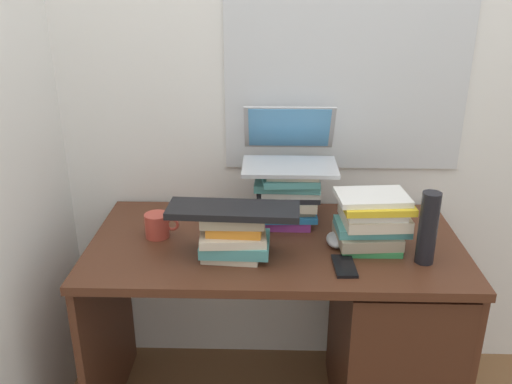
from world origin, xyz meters
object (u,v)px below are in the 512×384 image
cell_phone (344,266)px  computer_mouse (335,240)px  book_stack_keyboard_riser (234,235)px  laptop (289,150)px  desk (362,326)px  book_stack_side (372,221)px  book_stack_tall (288,195)px  keyboard (233,210)px  water_bottle (428,228)px  mug (158,225)px

cell_phone → computer_mouse: bearing=92.5°
book_stack_keyboard_riser → laptop: bearing=59.5°
desk → book_stack_side: 0.43m
book_stack_tall → laptop: size_ratio=0.71×
desk → cell_phone: size_ratio=9.41×
book_stack_side → laptop: laptop is taller
keyboard → cell_phone: keyboard is taller
book_stack_tall → cell_phone: book_stack_tall is taller
computer_mouse → water_bottle: (0.27, -0.11, 0.10)m
book_stack_side → laptop: (-0.27, 0.24, 0.17)m
mug → cell_phone: size_ratio=0.88×
computer_mouse → water_bottle: size_ratio=0.43×
desk → keyboard: bearing=-169.0°
computer_mouse → water_bottle: water_bottle is taller
desk → mug: size_ratio=10.67×
water_bottle → laptop: bearing=141.5°
desk → keyboard: keyboard is taller
laptop → cell_phone: 0.49m
book_stack_side → cell_phone: (-0.10, -0.14, -0.09)m
book_stack_tall → cell_phone: bearing=-62.0°
laptop → book_stack_keyboard_riser: bearing=-120.5°
keyboard → water_bottle: bearing=0.4°
cell_phone → book_stack_tall: bearing=115.6°
laptop → mug: bearing=-158.1°
keyboard → computer_mouse: size_ratio=4.04×
book_stack_side → laptop: bearing=138.1°
keyboard → water_bottle: water_bottle is taller
book_stack_keyboard_riser → mug: (-0.28, 0.13, -0.03)m
book_stack_side → cell_phone: bearing=-125.9°
water_bottle → cell_phone: bearing=-170.4°
cell_phone → desk: bearing=54.2°
book_stack_keyboard_riser → desk: bearing=10.6°
keyboard → computer_mouse: keyboard is taller
book_stack_tall → desk: bearing=-31.2°
book_stack_side → water_bottle: size_ratio=1.05×
book_stack_keyboard_riser → keyboard: keyboard is taller
desk → book_stack_side: bearing=-92.8°
laptop → computer_mouse: size_ratio=3.24×
keyboard → water_bottle: (0.61, -0.02, -0.04)m
cell_phone → laptop: bearing=111.2°
keyboard → cell_phone: 0.39m
water_bottle → keyboard: bearing=177.7°
book_stack_keyboard_riser → laptop: (0.18, 0.31, 0.19)m
book_stack_side → keyboard: (-0.46, -0.07, 0.07)m
desk → laptop: 0.70m
mug → cell_phone: (0.63, -0.20, -0.04)m
book_stack_side → laptop: size_ratio=0.75×
laptop → book_stack_tall: bearing=-94.0°
laptop → water_bottle: 0.57m
desk → book_stack_tall: size_ratio=5.36×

